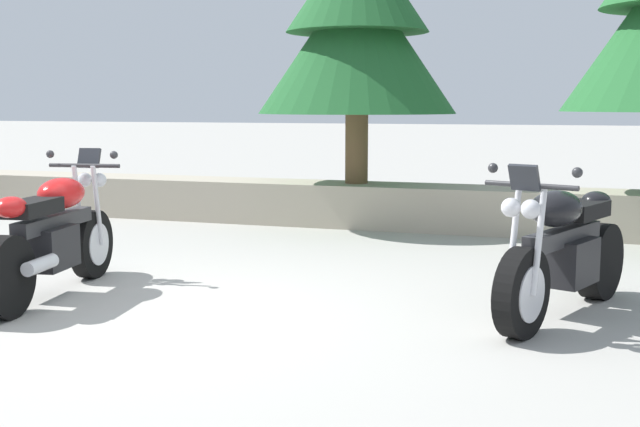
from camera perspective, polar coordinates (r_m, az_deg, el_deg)
The scene contains 5 objects.
ground_plane at distance 6.21m, azimuth -11.04°, elevation -7.04°, with size 120.00×120.00×0.00m, color #A3A099.
stone_wall at distance 10.54m, azimuth 1.79°, elevation 0.66°, with size 36.00×0.80×0.55m, color #A89E89.
motorcycle_red_near_left at distance 6.97m, azimuth -18.36°, elevation -1.60°, with size 0.74×2.06×1.18m.
motorcycle_black_centre at distance 6.20m, azimuth 16.84°, elevation -2.67°, with size 0.99×1.98×1.18m.
pine_tree_far_left at distance 10.53m, azimuth 2.66°, elevation 13.25°, with size 2.54×2.54×3.27m.
Camera 1 is at (2.98, -5.22, 1.57)m, focal length 45.25 mm.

